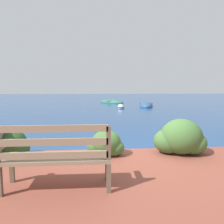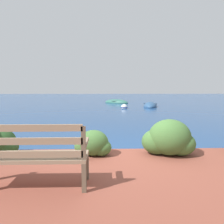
# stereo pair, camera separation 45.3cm
# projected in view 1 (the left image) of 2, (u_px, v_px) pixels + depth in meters

# --- Properties ---
(ground_plane) EXTENTS (80.00, 80.00, 0.00)m
(ground_plane) POSITION_uv_depth(u_px,v_px,m) (137.00, 158.00, 5.00)
(ground_plane) COLOR navy
(park_bench) EXTENTS (1.48, 0.48, 0.93)m
(park_bench) POSITION_uv_depth(u_px,v_px,m) (57.00, 155.00, 2.97)
(park_bench) COLOR brown
(park_bench) RESTS_ON patio_terrace
(hedge_clump_far_left) EXTENTS (0.82, 0.59, 0.56)m
(hedge_clump_far_left) POSITION_uv_depth(u_px,v_px,m) (10.00, 145.00, 4.38)
(hedge_clump_far_left) COLOR #284C23
(hedge_clump_far_left) RESTS_ON patio_terrace
(hedge_clump_left) EXTENTS (0.77, 0.55, 0.52)m
(hedge_clump_left) POSITION_uv_depth(u_px,v_px,m) (106.00, 144.00, 4.46)
(hedge_clump_left) COLOR #426B33
(hedge_clump_left) RESTS_ON patio_terrace
(hedge_clump_centre) EXTENTS (1.09, 0.78, 0.74)m
(hedge_clump_centre) POSITION_uv_depth(u_px,v_px,m) (180.00, 139.00, 4.56)
(hedge_clump_centre) COLOR #426B33
(hedge_clump_centre) RESTS_ON patio_terrace
(rowboat_nearest) EXTENTS (1.54, 2.66, 0.67)m
(rowboat_nearest) POSITION_uv_depth(u_px,v_px,m) (146.00, 106.00, 17.29)
(rowboat_nearest) COLOR #2D517A
(rowboat_nearest) RESTS_ON ground_plane
(rowboat_mid) EXTENTS (2.62, 2.28, 0.64)m
(rowboat_mid) POSITION_uv_depth(u_px,v_px,m) (112.00, 102.00, 20.81)
(rowboat_mid) COLOR #336B5B
(rowboat_mid) RESTS_ON ground_plane
(mooring_buoy) EXTENTS (0.51, 0.51, 0.46)m
(mooring_buoy) POSITION_uv_depth(u_px,v_px,m) (121.00, 107.00, 15.95)
(mooring_buoy) COLOR white
(mooring_buoy) RESTS_ON ground_plane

